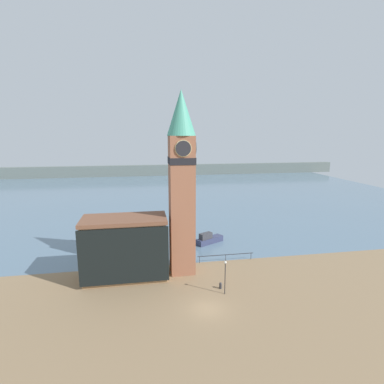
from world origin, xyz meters
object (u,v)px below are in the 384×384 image
(mooring_bollard_near, at_px, (220,285))
(lamp_post, at_px, (225,271))
(clock_tower, at_px, (182,179))
(boat_near, at_px, (209,239))
(pier_building, at_px, (125,248))

(mooring_bollard_near, distance_m, lamp_post, 2.86)
(clock_tower, xyz_separation_m, lamp_post, (4.27, -7.13, -10.31))
(clock_tower, height_order, mooring_bollard_near, clock_tower)
(boat_near, relative_size, lamp_post, 1.26)
(mooring_bollard_near, relative_size, lamp_post, 0.19)
(clock_tower, relative_size, mooring_bollard_near, 30.29)
(boat_near, bearing_deg, mooring_bollard_near, -126.22)
(boat_near, height_order, lamp_post, lamp_post)
(clock_tower, bearing_deg, pier_building, -175.55)
(lamp_post, bearing_deg, mooring_bollard_near, 97.41)
(mooring_bollard_near, bearing_deg, pier_building, 156.52)
(pier_building, distance_m, mooring_bollard_near, 13.52)
(clock_tower, distance_m, boat_near, 17.32)
(pier_building, distance_m, lamp_post, 13.79)
(clock_tower, relative_size, lamp_post, 5.82)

